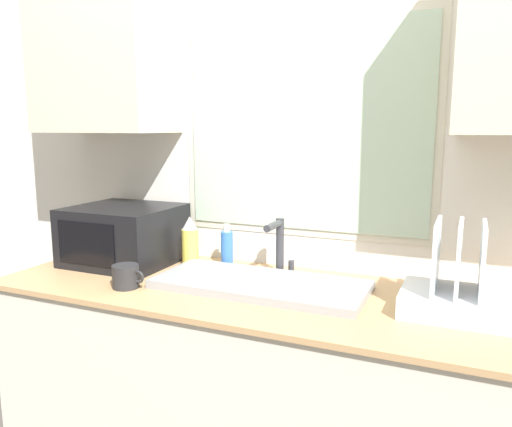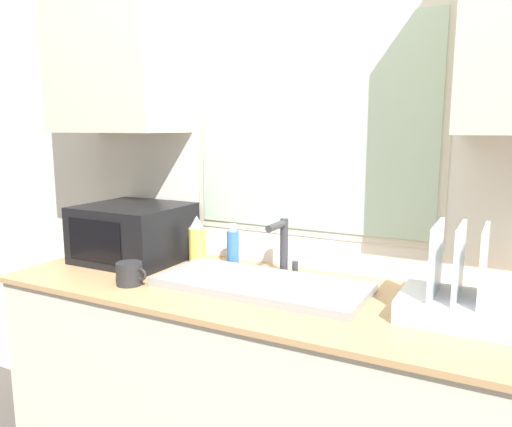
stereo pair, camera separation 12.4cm
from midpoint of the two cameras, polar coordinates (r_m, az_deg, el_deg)
The scene contains 9 objects.
countertop at distance 1.98m, azimuth -0.15°, elevation -21.49°, with size 2.05×0.69×0.92m.
wall_back at distance 1.99m, azimuth 3.54°, elevation 7.26°, with size 6.00×0.38×2.60m.
sink_basin at distance 1.81m, azimuth -1.47°, elevation -8.11°, with size 0.76×0.33×0.03m.
faucet at distance 1.93m, azimuth 0.84°, elevation -3.38°, with size 0.08×0.15×0.22m.
microwave at distance 2.21m, azimuth -16.41°, elevation -2.34°, with size 0.42×0.39×0.24m.
dish_rack at distance 1.65m, azimuth 19.94°, elevation -8.54°, with size 0.33×0.25×0.29m.
spray_bottle at distance 2.12m, azimuth -9.22°, elevation -3.21°, with size 0.07×0.07×0.21m.
soap_bottle at distance 2.08m, azimuth -5.07°, elevation -3.94°, with size 0.05×0.05×0.18m.
mug_near_sink at distance 1.88m, azimuth -16.50°, elevation -6.92°, with size 0.13×0.10×0.08m.
Camera 1 is at (0.62, -1.25, 1.49)m, focal length 35.00 mm.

